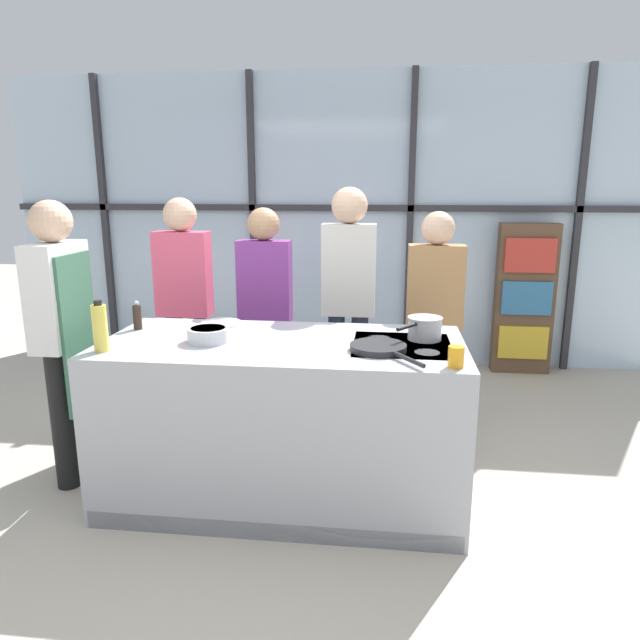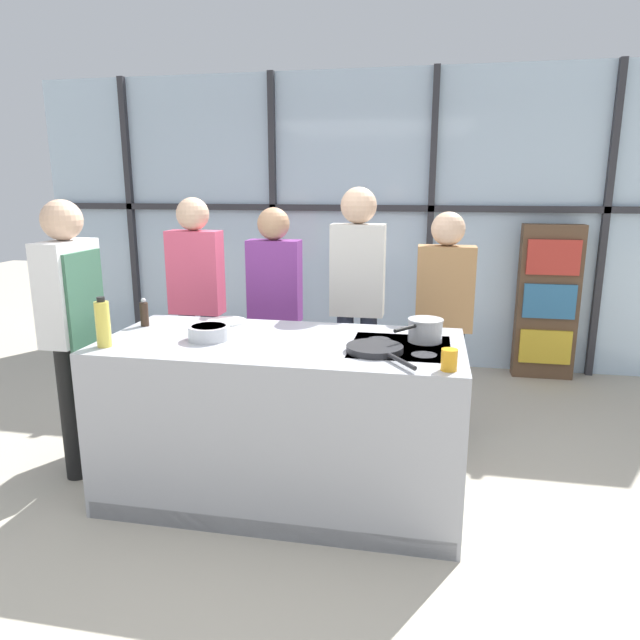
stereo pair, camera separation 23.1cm
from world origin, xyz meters
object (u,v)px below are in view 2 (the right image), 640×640
Objects in this scene: frying_pan at (375,349)px; juice_glass_near at (449,360)px; chef at (73,322)px; saucepan at (425,330)px; spectator_center_left at (275,303)px; oil_bottle at (103,324)px; spectator_far_right at (444,312)px; white_plate at (227,321)px; spectator_far_left at (197,295)px; spectator_center_right at (357,292)px; pepper_grinder at (144,313)px; mixing_bowl at (209,332)px.

juice_glass_near is at bearing -32.11° from frying_pan.
saucepan is (2.06, 0.08, 0.03)m from chef.
spectator_center_left is 6.03× the size of oil_bottle.
white_plate is at bearing 24.05° from spectator_far_right.
spectator_center_right is (1.18, -0.00, 0.06)m from spectator_far_left.
juice_glass_near is (0.59, -1.29, -0.06)m from spectator_center_right.
white_plate is at bearing 55.07° from oil_bottle.
spectator_center_left is at bearing 131.79° from chef.
spectator_center_left is 1.01× the size of spectator_far_right.
chef is 3.60× the size of frying_pan.
white_plate is at bearing 76.18° from spectator_center_left.
spectator_far_right reaches higher than oil_bottle.
spectator_center_left is 1.34m from frying_pan.
spectator_center_right reaches higher than spectator_far_left.
spectator_center_left reaches higher than frying_pan.
spectator_center_right reaches higher than frying_pan.
spectator_far_right is 0.82m from saucepan.
chef reaches higher than spectator_center_left.
mixing_bowl is at bearing -23.72° from pepper_grinder.
pepper_grinder is (-0.50, 0.22, 0.03)m from mixing_bowl.
mixing_bowl is (0.49, -0.99, -0.01)m from spectator_far_left.
spectator_far_left is at bearing 143.06° from frying_pan.
spectator_center_right is (0.59, -0.00, 0.10)m from spectator_center_left.
spectator_center_right reaches higher than white_plate.
frying_pan is at bearing 71.24° from spectator_far_right.
saucepan is (1.07, -0.81, 0.06)m from spectator_center_left.
spectator_far_left is at bearing 89.36° from pepper_grinder.
saucepan is at bearing -10.08° from white_plate.
saucepan is at bearing 103.64° from juice_glass_near.
chef is 16.62× the size of juice_glass_near.
spectator_far_right is 1.46m from white_plate.
mixing_bowl is at bearing -171.12° from saucepan.
mixing_bowl is 0.55m from pepper_grinder.
oil_bottle is (-1.66, -0.42, 0.06)m from saucepan.
chef is 1.00× the size of spectator_far_left.
white_plate is (-0.74, -0.59, -0.10)m from spectator_center_right.
spectator_center_left is 1.34m from saucepan.
oil_bottle reaches higher than juice_glass_near.
white_plate is at bearing 154.11° from frying_pan.
spectator_center_left reaches higher than mixing_bowl.
white_plate is 0.91× the size of oil_bottle.
white_plate is at bearing 38.80° from spectator_center_right.
pepper_grinder is (-0.45, -0.18, 0.07)m from white_plate.
spectator_center_right is 10.13× the size of pepper_grinder.
spectator_center_left is 1.75m from juice_glass_near.
spectator_far_right is (2.18, 0.89, -0.04)m from chef.
frying_pan is (-0.36, -1.06, 0.03)m from spectator_far_right.
spectator_far_left is at bearing 153.99° from saucepan.
chef reaches higher than saucepan.
frying_pan is (1.82, -0.17, -0.02)m from chef.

